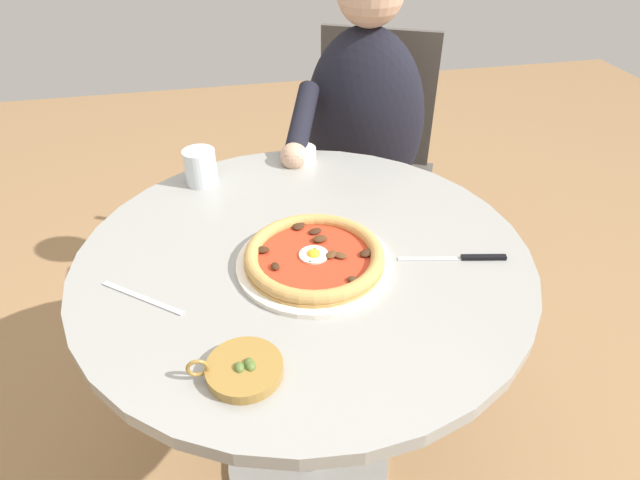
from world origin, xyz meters
TOP-DOWN VIEW (x-y plane):
  - ground_plane at (0.00, 0.00)m, footprint 6.00×6.00m
  - dining_table at (0.00, 0.00)m, footprint 0.88×0.88m
  - pizza_on_plate at (-0.05, -0.01)m, footprint 0.29×0.29m
  - water_glass at (0.32, 0.19)m, footprint 0.07×0.07m
  - steak_knife at (-0.09, -0.30)m, footprint 0.05×0.20m
  - ramekin_capers at (0.37, -0.06)m, footprint 0.07×0.07m
  - olive_pan at (-0.28, 0.14)m, footprint 0.12×0.14m
  - fork_utensil at (-0.08, 0.30)m, footprint 0.12×0.14m
  - diner_person at (0.59, -0.28)m, footprint 0.46×0.50m
  - cafe_chair_diner at (0.72, -0.35)m, footprint 0.56×0.56m

SIDE VIEW (x-z plane):
  - ground_plane at x=0.00m, z-range -0.02..0.00m
  - diner_person at x=0.59m, z-range -0.07..1.08m
  - cafe_chair_diner at x=0.72m, z-range 0.09..1.01m
  - dining_table at x=0.00m, z-range 0.20..0.92m
  - fork_utensil at x=-0.08m, z-range 0.72..0.72m
  - steak_knife at x=-0.09m, z-range 0.72..0.73m
  - olive_pan at x=-0.28m, z-range 0.71..0.75m
  - pizza_on_plate at x=-0.05m, z-range 0.72..0.76m
  - ramekin_capers at x=0.37m, z-range 0.72..0.76m
  - water_glass at x=0.32m, z-range 0.71..0.80m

